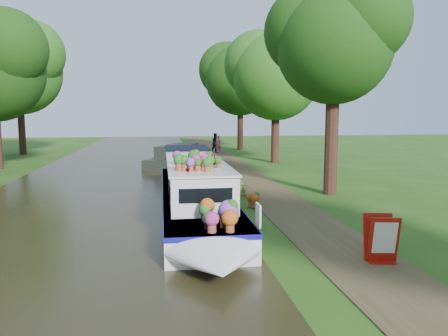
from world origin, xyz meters
TOP-DOWN VIEW (x-y plane):
  - ground at (0.00, 0.00)m, footprint 100.00×100.00m
  - canal_water at (-6.00, 0.00)m, footprint 10.00×100.00m
  - towpath at (1.20, 0.00)m, footprint 2.20×100.00m
  - plant_boat at (-2.25, -0.21)m, footprint 2.29×13.52m
  - tree_near_overhang at (3.79, 3.06)m, footprint 5.52×5.28m
  - tree_near_mid at (4.48, 15.08)m, footprint 6.90×6.60m
  - tree_near_far at (3.98, 26.09)m, footprint 7.59×7.26m
  - tree_far_d at (-15.02, 24.10)m, footprint 8.05×7.70m
  - second_boat at (-2.39, 13.58)m, footprint 4.39×7.81m
  - sandwich_board at (1.69, -5.46)m, footprint 0.73×0.65m
  - pedestrian_pink at (1.42, 22.16)m, footprint 0.64×0.51m
  - pedestrian_dark at (1.26, 22.71)m, footprint 1.01×0.90m
  - verge_plant at (0.05, 3.33)m, footprint 0.43×0.38m

SIDE VIEW (x-z plane):
  - ground at x=0.00m, z-range 0.00..0.00m
  - canal_water at x=-6.00m, z-range 0.00..0.02m
  - towpath at x=1.20m, z-range 0.00..0.03m
  - verge_plant at x=0.05m, z-range 0.00..0.46m
  - sandwich_board at x=1.69m, z-range -0.02..1.08m
  - second_boat at x=-2.39m, z-range -0.13..1.28m
  - pedestrian_pink at x=1.42m, z-range 0.03..1.57m
  - plant_boat at x=-2.25m, z-range -0.26..1.97m
  - pedestrian_dark at x=1.26m, z-range 0.03..1.74m
  - tree_near_mid at x=4.48m, z-range 1.74..11.14m
  - tree_near_overhang at x=3.79m, z-range 2.11..11.10m
  - tree_near_far at x=3.98m, z-range 1.90..12.20m
  - tree_far_d at x=-15.02m, z-range 1.97..12.82m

